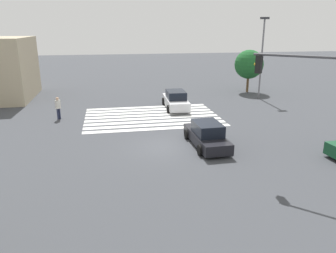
{
  "coord_description": "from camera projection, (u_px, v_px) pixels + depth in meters",
  "views": [
    {
      "loc": [
        3.47,
        18.43,
        7.0
      ],
      "look_at": [
        0.0,
        0.0,
        1.26
      ],
      "focal_mm": 35.0,
      "sensor_mm": 36.0,
      "label": 1
    }
  ],
  "objects": [
    {
      "name": "car_2",
      "position": [
        207.0,
        135.0,
        19.87
      ],
      "size": [
        2.0,
        4.69,
        1.5
      ],
      "rotation": [
        0.0,
        0.0,
        -1.55
      ],
      "color": "black",
      "rests_on": "ground_plane"
    },
    {
      "name": "crosswalk_markings",
      "position": [
        152.0,
        117.0,
        26.55
      ],
      "size": [
        10.69,
        7.25,
        0.01
      ],
      "rotation": [
        0.0,
        0.0,
        1.57
      ],
      "color": "silver",
      "rests_on": "ground_plane"
    },
    {
      "name": "street_light_pole_b",
      "position": [
        262.0,
        51.0,
        31.96
      ],
      "size": [
        0.8,
        0.36,
        7.87
      ],
      "color": "slate",
      "rests_on": "ground_plane"
    },
    {
      "name": "tree_corner_a",
      "position": [
        249.0,
        64.0,
        35.67
      ],
      "size": [
        3.13,
        3.13,
        4.62
      ],
      "color": "brown",
      "rests_on": "ground_plane"
    },
    {
      "name": "car_3",
      "position": [
        176.0,
        100.0,
        29.11
      ],
      "size": [
        2.13,
        4.93,
        1.59
      ],
      "rotation": [
        0.0,
        0.0,
        -1.61
      ],
      "color": "silver",
      "rests_on": "ground_plane"
    },
    {
      "name": "ground_plane",
      "position": [
        168.0,
        146.0,
        19.98
      ],
      "size": [
        141.3,
        141.3,
        0.0
      ],
      "primitive_type": "plane",
      "color": "#3D3F44"
    },
    {
      "name": "pedestrian",
      "position": [
        58.0,
        107.0,
        25.56
      ],
      "size": [
        0.41,
        0.41,
        1.77
      ],
      "rotation": [
        0.0,
        0.0,
        2.34
      ],
      "color": "#232842",
      "rests_on": "ground_plane"
    }
  ]
}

